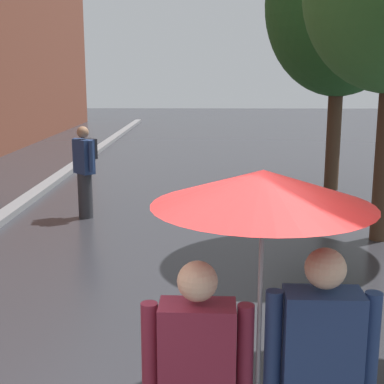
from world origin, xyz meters
TOP-DOWN VIEW (x-y plane):
  - kerb_strip at (-3.20, 10.00)m, footprint 0.30×36.00m
  - street_tree_2 at (3.28, 10.09)m, footprint 3.20×3.20m
  - couple_under_umbrella at (0.70, 0.42)m, footprint 1.23×1.12m
  - pedestrian_walking_midground at (-1.73, 7.46)m, footprint 0.46×0.46m

SIDE VIEW (x-z plane):
  - kerb_strip at x=-3.20m, z-range 0.00..0.12m
  - pedestrian_walking_midground at x=-1.73m, z-range 0.05..1.71m
  - couple_under_umbrella at x=0.70m, z-range 0.34..2.45m
  - street_tree_2 at x=3.28m, z-range 1.02..7.00m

